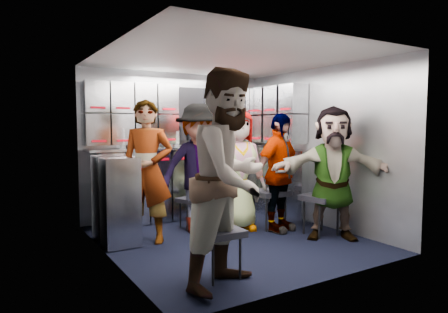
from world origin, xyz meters
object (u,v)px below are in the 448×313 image
jump_seat_near_right (321,200)px  jump_seat_near_left (220,235)px  attendant_arc_b (199,168)px  attendant_arc_d (279,173)px  attendant_arc_c (237,170)px  attendant_arc_e (333,173)px  jump_seat_mid_left (192,201)px  attendant_arc_a (231,179)px  attendant_standing (147,171)px  jump_seat_mid_right (270,195)px  jump_seat_center (230,195)px

jump_seat_near_right → jump_seat_near_left: bearing=-162.6°
attendant_arc_b → attendant_arc_d: bearing=-26.7°
jump_seat_near_right → attendant_arc_d: bearing=129.4°
attendant_arc_c → attendant_arc_e: 1.18m
jump_seat_mid_left → attendant_arc_d: bearing=-38.1°
jump_seat_near_left → jump_seat_near_right: (1.77, 0.55, 0.05)m
jump_seat_near_left → attendant_arc_a: size_ratio=0.24×
attendant_arc_d → attendant_arc_a: bearing=-158.6°
jump_seat_near_right → attendant_standing: attendant_standing is taller
jump_seat_mid_right → attendant_arc_c: attendant_arc_c is taller
jump_seat_center → attendant_arc_a: size_ratio=0.26×
attendant_standing → attendant_arc_c: (1.18, -0.07, -0.04)m
jump_seat_near_left → jump_seat_center: (1.02, 1.47, 0.03)m
jump_seat_mid_right → attendant_arc_a: attendant_arc_a is taller
jump_seat_near_left → attendant_standing: size_ratio=0.27×
jump_seat_mid_left → jump_seat_mid_right: size_ratio=0.85×
jump_seat_center → attendant_arc_b: (-0.46, -0.01, 0.39)m
attendant_standing → attendant_arc_d: 1.64m
jump_seat_mid_right → jump_seat_near_right: 0.67m
jump_seat_near_left → attendant_arc_e: (1.77, 0.37, 0.40)m
jump_seat_mid_left → jump_seat_center: (0.46, -0.17, 0.06)m
jump_seat_mid_left → attendant_arc_b: (0.00, -0.18, 0.45)m
attendant_arc_d → attendant_standing: bearing=148.5°
jump_seat_center → attendant_arc_c: attendant_arc_c is taller
jump_seat_center → jump_seat_mid_left: bearing=159.9°
attendant_standing → jump_seat_mid_right: bearing=27.1°
jump_seat_near_left → attendant_arc_d: attendant_arc_d is taller
jump_seat_mid_left → attendant_arc_c: (0.46, -0.35, 0.42)m
attendant_arc_c → jump_seat_center: bearing=99.9°
attendant_standing → attendant_arc_e: bearing=8.0°
attendant_arc_d → jump_seat_mid_right: bearing=73.0°
jump_seat_mid_left → jump_seat_near_right: jump_seat_near_right is taller
jump_seat_near_right → attendant_arc_d: 0.61m
attendant_standing → attendant_arc_b: attendant_standing is taller
attendant_arc_a → attendant_arc_e: 1.86m
jump_seat_mid_right → jump_seat_near_right: jump_seat_mid_right is taller
jump_seat_near_left → attendant_arc_e: bearing=12.0°
jump_seat_mid_right → attendant_arc_a: size_ratio=0.27×
attendant_arc_a → attendant_arc_e: size_ratio=1.15×
jump_seat_near_right → attendant_arc_c: bearing=135.1°
jump_seat_mid_left → attendant_standing: 0.89m
jump_seat_center → attendant_arc_d: size_ratio=0.31×
attendant_arc_b → attendant_arc_a: bearing=-105.6°
jump_seat_near_right → attendant_arc_a: attendant_arc_a is taller
jump_seat_mid_left → attendant_arc_a: attendant_arc_a is taller
jump_seat_center → attendant_standing: size_ratio=0.29×
jump_seat_mid_left → attendant_arc_a: (-0.56, -1.82, 0.55)m
attendant_arc_a → attendant_arc_d: bearing=13.9°
jump_seat_mid_right → attendant_arc_b: 1.00m
jump_seat_mid_right → attendant_standing: attendant_standing is taller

